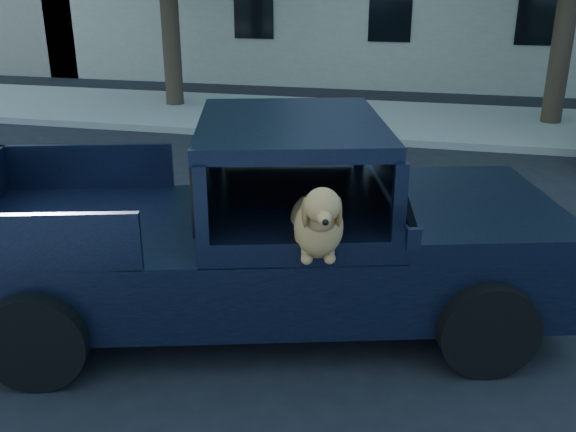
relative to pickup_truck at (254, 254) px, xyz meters
The scene contains 4 objects.
ground 1.07m from the pickup_truck, behind, with size 120.00×120.00×0.00m, color black.
far_sidewalk 9.19m from the pickup_truck, 95.08° to the left, with size 60.00×4.00×0.15m, color gray.
lane_stripes 3.60m from the pickup_truck, 70.37° to the left, with size 21.60×0.14×0.01m, color silver, non-canonical shape.
pickup_truck is the anchor object (origin of this frame).
Camera 1 is at (2.47, -5.55, 3.37)m, focal length 40.00 mm.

